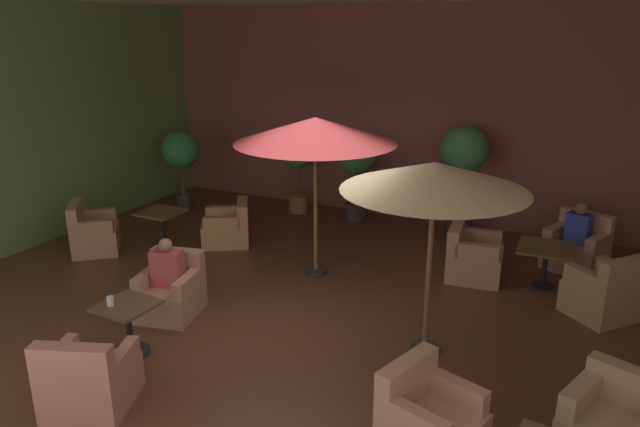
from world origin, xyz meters
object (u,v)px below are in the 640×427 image
(cafe_table_front_right, at_px, (546,254))
(cafe_table_mid_center, at_px, (161,219))
(armchair_mid_center_north, at_px, (93,234))
(armchair_front_right_north, at_px, (576,249))
(armchair_front_right_south, at_px, (603,294))
(armchair_rear_right_south, at_px, (429,425))
(armchair_front_left_east, at_px, (89,381))
(patio_umbrella_tall_red, at_px, (315,131))
(armchair_mid_center_east, at_px, (228,228))
(iced_drink_cup, at_px, (110,301))
(potted_tree_left_corner, at_px, (463,160))
(cafe_table_front_left, at_px, (128,320))
(armchair_front_right_east, at_px, (473,258))
(potted_tree_mid_left, at_px, (356,163))
(potted_tree_mid_right, at_px, (181,154))
(patron_blue_shirt, at_px, (579,226))
(armchair_front_left_north, at_px, (171,292))
(potted_tree_right_corner, at_px, (298,161))
(patio_umbrella_center_beige, at_px, (434,178))
(patron_by_window, at_px, (167,266))

(cafe_table_front_right, relative_size, cafe_table_mid_center, 1.16)
(armchair_mid_center_north, bearing_deg, armchair_front_right_north, 20.65)
(armchair_front_right_south, bearing_deg, armchair_rear_right_south, -110.24)
(armchair_rear_right_south, bearing_deg, armchair_front_left_east, -166.55)
(patio_umbrella_tall_red, bearing_deg, armchair_mid_center_east, 164.70)
(armchair_mid_center_north, height_order, iced_drink_cup, armchair_mid_center_north)
(potted_tree_left_corner, bearing_deg, armchair_front_right_south, -42.99)
(cafe_table_front_left, bearing_deg, potted_tree_left_corner, 65.87)
(cafe_table_front_left, bearing_deg, armchair_front_right_east, 51.57)
(potted_tree_mid_left, height_order, potted_tree_mid_right, potted_tree_mid_left)
(cafe_table_front_left, distance_m, armchair_rear_right_south, 3.61)
(armchair_front_right_east, distance_m, patron_blue_shirt, 1.76)
(armchair_front_left_north, distance_m, armchair_front_left_east, 2.05)
(patio_umbrella_tall_red, bearing_deg, potted_tree_right_corner, 122.67)
(armchair_mid_center_north, relative_size, iced_drink_cup, 9.65)
(armchair_front_right_south, height_order, armchair_rear_right_south, armchair_front_right_south)
(cafe_table_front_left, distance_m, armchair_mid_center_east, 3.69)
(armchair_front_right_east, distance_m, cafe_table_mid_center, 5.22)
(armchair_mid_center_east, bearing_deg, armchair_front_right_north, 14.70)
(iced_drink_cup, bearing_deg, patio_umbrella_center_beige, 26.97)
(cafe_table_front_right, relative_size, patio_umbrella_tall_red, 0.33)
(patio_umbrella_center_beige, xyz_separation_m, potted_tree_mid_right, (-6.05, 3.23, -0.92))
(cafe_table_front_left, height_order, potted_tree_mid_right, potted_tree_mid_right)
(armchair_front_right_east, xyz_separation_m, armchair_mid_center_north, (-5.98, -1.71, 0.01))
(cafe_table_mid_center, distance_m, patio_umbrella_center_beige, 5.51)
(armchair_front_right_south, xyz_separation_m, patio_umbrella_center_beige, (-1.84, -1.83, 1.77))
(potted_tree_right_corner, height_order, patron_by_window, potted_tree_right_corner)
(armchair_rear_right_south, bearing_deg, potted_tree_right_corner, 126.83)
(armchair_front_left_north, relative_size, patio_umbrella_center_beige, 0.40)
(armchair_front_left_east, bearing_deg, potted_tree_left_corner, 71.95)
(armchair_front_left_north, height_order, armchair_front_left_east, armchair_front_left_east)
(cafe_table_front_left, bearing_deg, armchair_front_right_south, 34.42)
(armchair_front_left_east, relative_size, armchair_mid_center_north, 0.96)
(armchair_front_left_north, xyz_separation_m, armchair_mid_center_east, (-0.84, 2.54, -0.02))
(potted_tree_mid_right, xyz_separation_m, iced_drink_cup, (2.83, -4.86, -0.50))
(potted_tree_mid_left, xyz_separation_m, potted_tree_mid_right, (-3.43, -0.98, 0.04))
(cafe_table_front_right, relative_size, armchair_front_right_south, 0.78)
(patio_umbrella_center_beige, bearing_deg, patron_blue_shirt, 67.50)
(cafe_table_mid_center, bearing_deg, armchair_mid_center_north, -139.95)
(armchair_mid_center_north, xyz_separation_m, patio_umbrella_center_beige, (5.94, -0.68, 1.78))
(patio_umbrella_center_beige, height_order, potted_tree_right_corner, patio_umbrella_center_beige)
(patio_umbrella_center_beige, distance_m, patron_blue_shirt, 3.95)
(patron_by_window, bearing_deg, potted_tree_left_corner, 59.67)
(armchair_front_right_north, bearing_deg, patron_blue_shirt, -111.09)
(cafe_table_front_left, height_order, potted_tree_right_corner, potted_tree_right_corner)
(cafe_table_front_right, height_order, potted_tree_left_corner, potted_tree_left_corner)
(patio_umbrella_center_beige, xyz_separation_m, patron_by_window, (-3.28, -0.58, -1.40))
(armchair_front_right_north, bearing_deg, armchair_front_right_south, -75.80)
(cafe_table_front_right, height_order, armchair_front_right_south, armchair_front_right_south)
(armchair_front_left_east, height_order, patio_umbrella_center_beige, patio_umbrella_center_beige)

